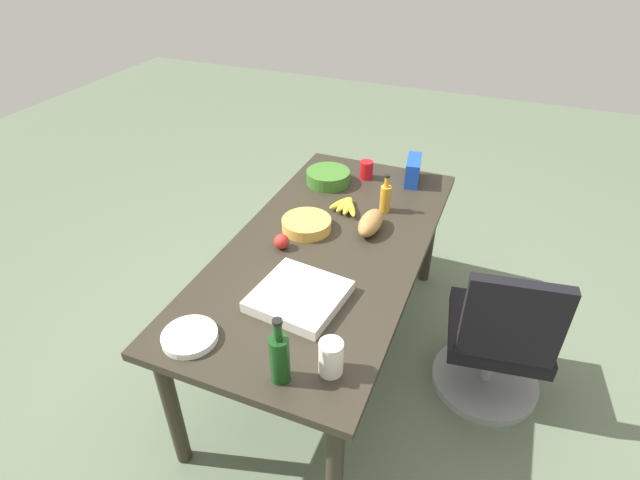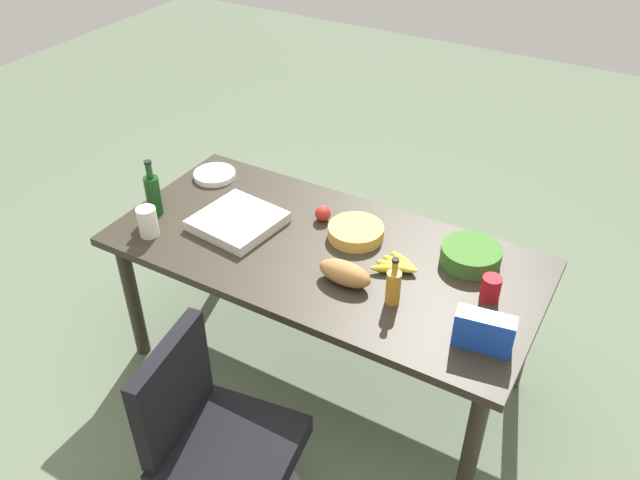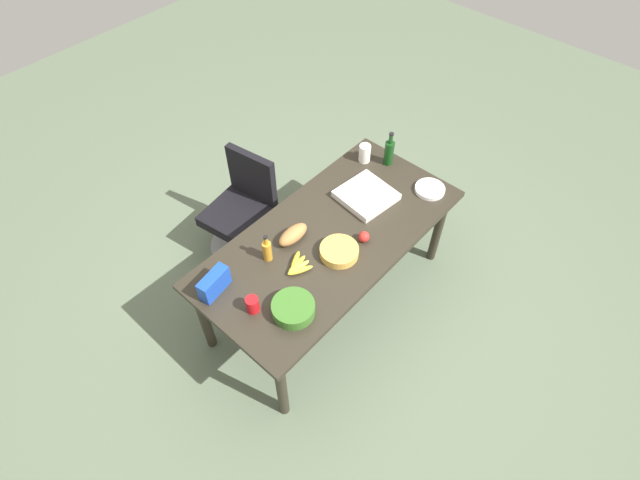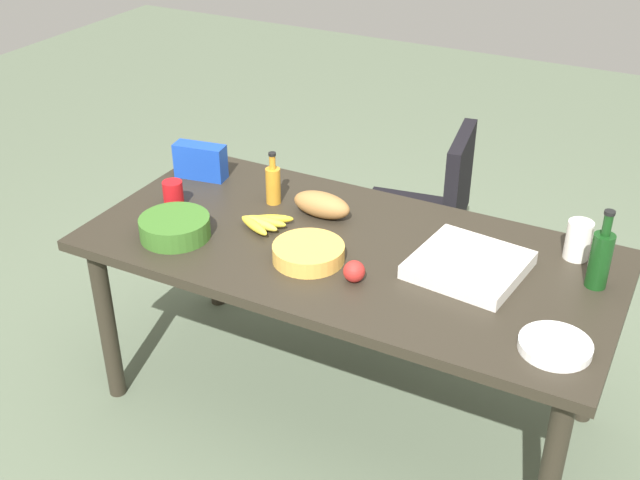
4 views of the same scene
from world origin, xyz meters
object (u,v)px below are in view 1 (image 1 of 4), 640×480
at_px(red_solo_cup, 366,170).
at_px(conference_table, 328,257).
at_px(salad_bowl, 328,177).
at_px(pizza_box, 299,296).
at_px(banana_bunch, 346,206).
at_px(mayo_jar, 331,357).
at_px(chip_bag_blue, 413,170).
at_px(bread_loaf, 371,223).
at_px(wine_bottle, 280,357).
at_px(paper_plate_stack, 190,337).
at_px(apple_red, 282,242).
at_px(chip_bowl, 307,224).
at_px(office_chair, 496,346).
at_px(dressing_bottle, 385,197).

bearing_deg(red_solo_cup, conference_table, 3.23).
bearing_deg(salad_bowl, pizza_box, 14.75).
bearing_deg(banana_bunch, conference_table, 4.71).
relative_size(mayo_jar, banana_bunch, 0.72).
height_order(chip_bag_blue, mayo_jar, chip_bag_blue).
xyz_separation_m(bread_loaf, salad_bowl, (-0.41, -0.40, -0.01)).
bearing_deg(wine_bottle, paper_plate_stack, -95.31).
bearing_deg(apple_red, chip_bowl, 166.90).
height_order(pizza_box, chip_bowl, chip_bowl).
distance_m(conference_table, paper_plate_stack, 0.86).
bearing_deg(chip_bag_blue, conference_table, -15.91).
height_order(office_chair, chip_bag_blue, chip_bag_blue).
distance_m(red_solo_cup, paper_plate_stack, 1.58).
height_order(salad_bowl, red_solo_cup, red_solo_cup).
xyz_separation_m(conference_table, wine_bottle, (0.85, 0.15, 0.19)).
bearing_deg(mayo_jar, wine_bottle, -57.58).
relative_size(conference_table, paper_plate_stack, 8.87).
bearing_deg(salad_bowl, conference_table, 21.31).
height_order(chip_bowl, apple_red, apple_red).
bearing_deg(dressing_bottle, mayo_jar, 6.49).
distance_m(pizza_box, bread_loaf, 0.65).
height_order(chip_bag_blue, banana_bunch, chip_bag_blue).
distance_m(conference_table, chip_bowl, 0.21).
relative_size(office_chair, wine_bottle, 3.08).
xyz_separation_m(chip_bag_blue, banana_bunch, (0.47, -0.26, -0.05)).
relative_size(bread_loaf, mayo_jar, 1.67).
distance_m(office_chair, pizza_box, 1.08).
bearing_deg(bread_loaf, salad_bowl, -136.03).
bearing_deg(dressing_bottle, pizza_box, -8.71).
xyz_separation_m(dressing_bottle, apple_red, (0.54, -0.37, -0.05)).
relative_size(chip_bowl, mayo_jar, 1.80).
relative_size(wine_bottle, apple_red, 3.76).
height_order(conference_table, wine_bottle, wine_bottle).
height_order(salad_bowl, banana_bunch, salad_bowl).
xyz_separation_m(office_chair, salad_bowl, (-0.55, -1.13, 0.47)).
height_order(pizza_box, apple_red, apple_red).
height_order(bread_loaf, chip_bag_blue, chip_bag_blue).
height_order(chip_bowl, mayo_jar, mayo_jar).
relative_size(chip_bag_blue, apple_red, 2.89).
bearing_deg(conference_table, office_chair, 93.20).
height_order(office_chair, apple_red, office_chair).
bearing_deg(conference_table, banana_bunch, -175.29).
height_order(salad_bowl, mayo_jar, mayo_jar).
distance_m(chip_bag_blue, paper_plate_stack, 1.70).
distance_m(wine_bottle, bread_loaf, 1.05).
height_order(office_chair, mayo_jar, mayo_jar).
bearing_deg(bread_loaf, apple_red, -49.14).
distance_m(dressing_bottle, chip_bowl, 0.47).
bearing_deg(office_chair, wine_bottle, -39.37).
bearing_deg(chip_bowl, apple_red, -13.10).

